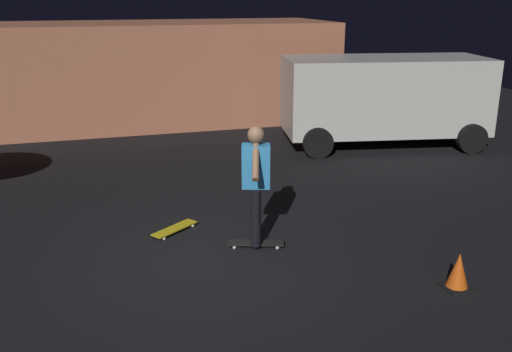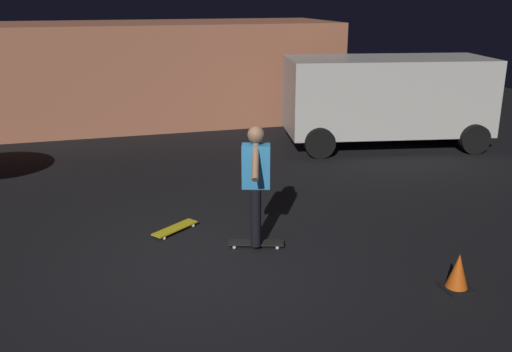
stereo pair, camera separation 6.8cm
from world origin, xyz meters
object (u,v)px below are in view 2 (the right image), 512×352
(parked_van, at_px, (387,96))
(traffic_cone, at_px, (458,273))
(skateboard_spare, at_px, (175,228))
(skater, at_px, (256,177))
(skateboard_ridden, at_px, (256,243))

(parked_van, bearing_deg, traffic_cone, -110.94)
(skateboard_spare, relative_size, skater, 0.45)
(skateboard_ridden, bearing_deg, traffic_cone, -42.31)
(parked_van, bearing_deg, skateboard_ridden, -133.74)
(skateboard_ridden, distance_m, traffic_cone, 2.71)
(skateboard_spare, distance_m, skater, 1.65)
(traffic_cone, bearing_deg, parked_van, 69.06)
(parked_van, height_order, skateboard_ridden, parked_van)
(skater, distance_m, traffic_cone, 2.83)
(skateboard_spare, height_order, traffic_cone, traffic_cone)
(skater, xyz_separation_m, traffic_cone, (2.00, -1.82, -0.83))
(parked_van, bearing_deg, skater, -133.74)
(skateboard_ridden, relative_size, skater, 0.48)
(skateboard_ridden, bearing_deg, skateboard_spare, 140.64)
(parked_van, height_order, traffic_cone, parked_van)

